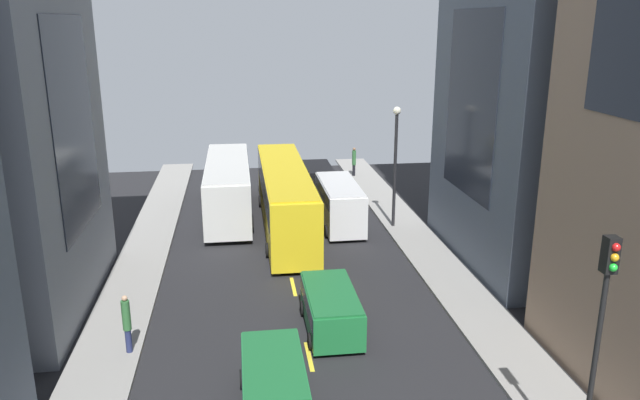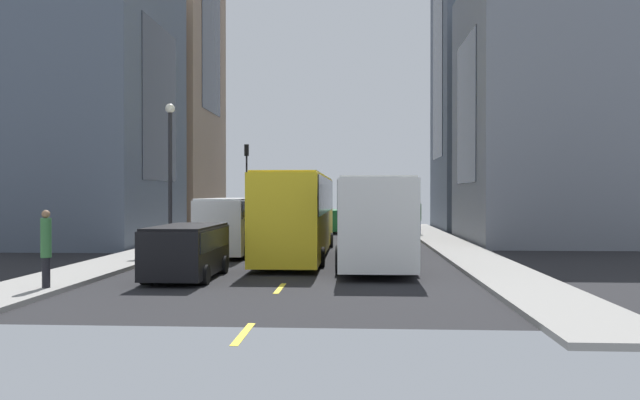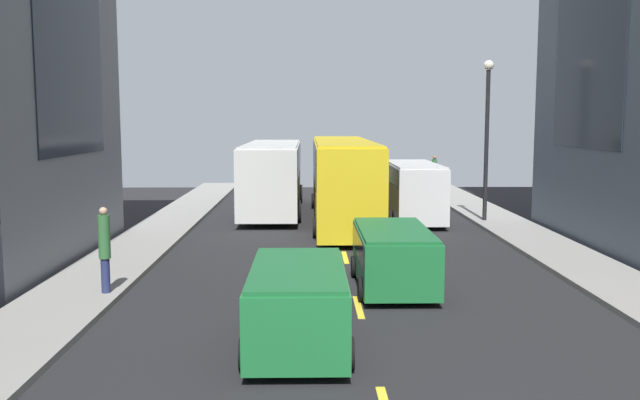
# 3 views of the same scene
# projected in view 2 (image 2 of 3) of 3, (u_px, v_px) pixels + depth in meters

# --- Properties ---
(ground_plane) EXTENTS (40.74, 40.74, 0.00)m
(ground_plane) POSITION_uv_depth(u_px,v_px,m) (314.00, 246.00, 33.40)
(ground_plane) COLOR black
(sidewalk_west) EXTENTS (2.41, 44.00, 0.15)m
(sidewalk_west) POSITION_uv_depth(u_px,v_px,m) (450.00, 245.00, 32.99)
(sidewalk_west) COLOR gray
(sidewalk_west) RESTS_ON ground
(sidewalk_east) EXTENTS (2.41, 44.00, 0.15)m
(sidewalk_east) POSITION_uv_depth(u_px,v_px,m) (181.00, 244.00, 33.81)
(sidewalk_east) COLOR gray
(sidewalk_east) RESTS_ON ground
(lane_stripe_0) EXTENTS (0.16, 2.00, 0.01)m
(lane_stripe_0) POSITION_uv_depth(u_px,v_px,m) (330.00, 226.00, 54.37)
(lane_stripe_0) COLOR yellow
(lane_stripe_0) RESTS_ON ground
(lane_stripe_1) EXTENTS (0.16, 2.00, 0.01)m
(lane_stripe_1) POSITION_uv_depth(u_px,v_px,m) (327.00, 230.00, 48.38)
(lane_stripe_1) COLOR yellow
(lane_stripe_1) RESTS_ON ground
(lane_stripe_2) EXTENTS (0.16, 2.00, 0.01)m
(lane_stripe_2) POSITION_uv_depth(u_px,v_px,m) (323.00, 235.00, 42.39)
(lane_stripe_2) COLOR yellow
(lane_stripe_2) RESTS_ON ground
(lane_stripe_3) EXTENTS (0.16, 2.00, 0.01)m
(lane_stripe_3) POSITION_uv_depth(u_px,v_px,m) (317.00, 242.00, 36.40)
(lane_stripe_3) COLOR yellow
(lane_stripe_3) RESTS_ON ground
(lane_stripe_4) EXTENTS (0.16, 2.00, 0.01)m
(lane_stripe_4) POSITION_uv_depth(u_px,v_px,m) (310.00, 251.00, 30.41)
(lane_stripe_4) COLOR yellow
(lane_stripe_4) RESTS_ON ground
(lane_stripe_5) EXTENTS (0.16, 2.00, 0.01)m
(lane_stripe_5) POSITION_uv_depth(u_px,v_px,m) (299.00, 265.00, 24.42)
(lane_stripe_5) COLOR yellow
(lane_stripe_5) RESTS_ON ground
(lane_stripe_6) EXTENTS (0.16, 2.00, 0.01)m
(lane_stripe_6) POSITION_uv_depth(u_px,v_px,m) (280.00, 288.00, 18.43)
(lane_stripe_6) COLOR yellow
(lane_stripe_6) RESTS_ON ground
(lane_stripe_7) EXTENTS (0.16, 2.00, 0.01)m
(lane_stripe_7) POSITION_uv_depth(u_px,v_px,m) (243.00, 334.00, 12.44)
(lane_stripe_7) COLOR yellow
(lane_stripe_7) RESTS_ON ground
(building_west_0) EXTENTS (9.07, 9.88, 24.61)m
(building_west_0) POSITION_uv_depth(u_px,v_px,m) (497.00, 70.00, 48.53)
(building_west_0) COLOR #4C5666
(building_west_0) RESTS_ON ground
(building_west_1) EXTENTS (9.03, 10.86, 15.12)m
(building_west_1) POSITION_uv_depth(u_px,v_px,m) (546.00, 110.00, 35.93)
(building_west_1) COLOR slate
(building_west_1) RESTS_ON ground
(building_east_1) EXTENTS (7.48, 10.85, 15.53)m
(building_east_1) POSITION_uv_depth(u_px,v_px,m) (95.00, 104.00, 34.95)
(building_east_1) COLOR #4C5666
(building_east_1) RESTS_ON ground
(city_bus_white) EXTENTS (2.80, 11.33, 3.35)m
(city_bus_white) POSITION_uv_depth(u_px,v_px,m) (374.00, 213.00, 25.06)
(city_bus_white) COLOR silver
(city_bus_white) RESTS_ON ground
(streetcar_yellow) EXTENTS (2.70, 14.13, 3.59)m
(streetcar_yellow) POSITION_uv_depth(u_px,v_px,m) (300.00, 208.00, 28.28)
(streetcar_yellow) COLOR yellow
(streetcar_yellow) RESTS_ON ground
(delivery_van_white) EXTENTS (2.25, 6.01, 2.58)m
(delivery_van_white) POSITION_uv_depth(u_px,v_px,m) (231.00, 222.00, 28.54)
(delivery_van_white) COLOR white
(delivery_van_white) RESTS_ON ground
(car_green_0) EXTENTS (2.08, 4.29, 1.63)m
(car_green_0) POSITION_uv_depth(u_px,v_px,m) (305.00, 222.00, 40.59)
(car_green_0) COLOR #1E7238
(car_green_0) RESTS_ON ground
(car_green_1) EXTENTS (2.07, 4.16, 1.63)m
(car_green_1) POSITION_uv_depth(u_px,v_px,m) (345.00, 219.00, 45.18)
(car_green_1) COLOR #1E7238
(car_green_1) RESTS_ON ground
(car_black_2) EXTENTS (2.07, 4.44, 1.74)m
(car_black_2) POSITION_uv_depth(u_px,v_px,m) (187.00, 247.00, 20.56)
(car_black_2) COLOR black
(car_black_2) RESTS_ON ground
(pedestrian_waiting_curb) EXTENTS (0.29, 0.29, 2.17)m
(pedestrian_waiting_curb) POSITION_uv_depth(u_px,v_px,m) (46.00, 246.00, 17.59)
(pedestrian_waiting_curb) COLOR black
(pedestrian_waiting_curb) RESTS_ON ground
(pedestrian_crossing_near) EXTENTS (0.30, 0.30, 2.19)m
(pedestrian_crossing_near) POSITION_uv_depth(u_px,v_px,m) (419.00, 216.00, 41.07)
(pedestrian_crossing_near) COLOR navy
(pedestrian_crossing_near) RESTS_ON ground
(traffic_light_near_corner) EXTENTS (0.32, 0.44, 6.51)m
(traffic_light_near_corner) POSITION_uv_depth(u_px,v_px,m) (247.00, 170.00, 49.52)
(traffic_light_near_corner) COLOR black
(traffic_light_near_corner) RESTS_ON ground
(streetlamp_near) EXTENTS (0.44, 0.44, 6.84)m
(streetlamp_near) POSITION_uv_depth(u_px,v_px,m) (170.00, 160.00, 29.45)
(streetlamp_near) COLOR black
(streetlamp_near) RESTS_ON ground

